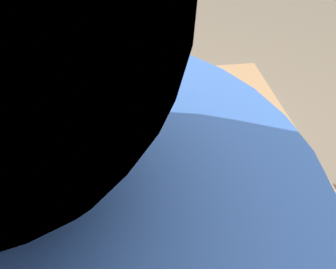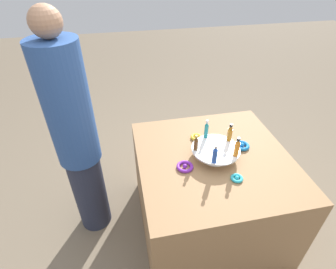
{
  "view_description": "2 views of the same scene",
  "coord_description": "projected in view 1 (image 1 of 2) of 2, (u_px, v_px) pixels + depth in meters",
  "views": [
    {
      "loc": [
        -0.15,
        -1.01,
        1.62
      ],
      "look_at": [
        -0.04,
        -0.19,
        0.89
      ],
      "focal_mm": 35.0,
      "sensor_mm": 36.0,
      "label": 1
    },
    {
      "loc": [
        1.27,
        -0.58,
        1.92
      ],
      "look_at": [
        -0.07,
        -0.31,
        0.91
      ],
      "focal_mm": 28.0,
      "sensor_mm": 36.0,
      "label": 2
    }
  ],
  "objects": [
    {
      "name": "ground_plane",
      "position": [
        171.0,
        230.0,
        1.84
      ],
      "size": [
        12.0,
        12.0,
        0.0
      ],
      "primitive_type": "plane",
      "color": "#756651"
    },
    {
      "name": "party_table",
      "position": [
        172.0,
        189.0,
        1.6
      ],
      "size": [
        1.05,
        1.05,
        0.72
      ],
      "color": "#9E754C",
      "rests_on": "ground_plane"
    },
    {
      "name": "display_stand",
      "position": [
        173.0,
        124.0,
        1.32
      ],
      "size": [
        0.32,
        0.32,
        0.08
      ],
      "color": "white",
      "rests_on": "party_table"
    },
    {
      "name": "bottle_brown",
      "position": [
        174.0,
        132.0,
        1.17
      ],
      "size": [
        0.03,
        0.03,
        0.12
      ],
      "color": "brown",
      "rests_on": "display_stand"
    },
    {
      "name": "bottle_blue",
      "position": [
        208.0,
        113.0,
        1.23
      ],
      "size": [
        0.03,
        0.03,
        0.13
      ],
      "color": "#234CAD",
      "rests_on": "display_stand"
    },
    {
      "name": "bottle_orange",
      "position": [
        192.0,
        90.0,
        1.35
      ],
      "size": [
        0.03,
        0.03,
        0.14
      ],
      "color": "orange",
      "rests_on": "display_stand"
    },
    {
      "name": "bottle_amber",
      "position": [
        153.0,
        91.0,
        1.35
      ],
      "size": [
        0.03,
        0.03,
        0.13
      ],
      "color": "#AD6B19",
      "rests_on": "display_stand"
    },
    {
      "name": "bottle_teal",
      "position": [
        138.0,
        113.0,
        1.23
      ],
      "size": [
        0.03,
        0.03,
        0.14
      ],
      "color": "teal",
      "rests_on": "display_stand"
    },
    {
      "name": "ribbon_bow_gold",
      "position": [
        117.0,
        147.0,
        1.28
      ],
      "size": [
        0.09,
        0.09,
        0.03
      ],
      "color": "gold",
      "rests_on": "party_table"
    },
    {
      "name": "ribbon_bow_purple",
      "position": [
        198.0,
        171.0,
        1.19
      ],
      "size": [
        0.11,
        0.11,
        0.03
      ],
      "color": "purple",
      "rests_on": "party_table"
    },
    {
      "name": "ribbon_bow_teal",
      "position": [
        222.0,
        118.0,
        1.42
      ],
      "size": [
        0.08,
        0.08,
        0.03
      ],
      "color": "#2DB7CC",
      "rests_on": "party_table"
    },
    {
      "name": "ribbon_bow_blue",
      "position": [
        152.0,
        100.0,
        1.51
      ],
      "size": [
        0.11,
        0.11,
        0.04
      ],
      "color": "blue",
      "rests_on": "party_table"
    }
  ]
}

